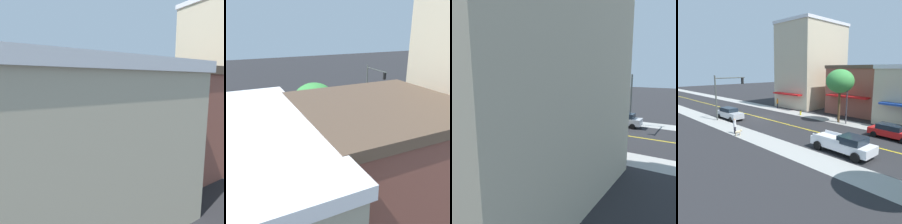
{
  "view_description": "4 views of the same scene",
  "coord_description": "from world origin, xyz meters",
  "views": [
    {
      "loc": [
        -25.53,
        21.66,
        6.73
      ],
      "look_at": [
        -0.84,
        6.1,
        2.31
      ],
      "focal_mm": 32.55,
      "sensor_mm": 36.0,
      "label": 1
    },
    {
      "loc": [
        -24.64,
        16.19,
        11.64
      ],
      "look_at": [
        0.22,
        4.45,
        1.67
      ],
      "focal_mm": 38.33,
      "sensor_mm": 36.0,
      "label": 2
    },
    {
      "loc": [
        -23.38,
        -10.98,
        6.81
      ],
      "look_at": [
        1.12,
        4.29,
        1.53
      ],
      "focal_mm": 37.37,
      "sensor_mm": 36.0,
      "label": 3
    },
    {
      "loc": [
        19.12,
        26.14,
        7.05
      ],
      "look_at": [
        0.95,
        7.23,
        1.97
      ],
      "focal_mm": 35.59,
      "sensor_mm": 36.0,
      "label": 4
    }
  ],
  "objects": [
    {
      "name": "ground_plane",
      "position": [
        0.0,
        0.0,
        0.0
      ],
      "size": [
        140.0,
        140.0,
        0.0
      ],
      "primitive_type": "plane",
      "color": "#262628"
    },
    {
      "name": "sidewalk_left",
      "position": [
        -6.22,
        0.0,
        0.0
      ],
      "size": [
        2.78,
        126.0,
        0.01
      ],
      "primitive_type": "cube",
      "color": "#9E9E99",
      "rests_on": "ground"
    },
    {
      "name": "sidewalk_right",
      "position": [
        6.22,
        0.0,
        0.0
      ],
      "size": [
        2.78,
        126.0,
        0.01
      ],
      "primitive_type": "cube",
      "color": "#9E9E99",
      "rests_on": "ground"
    },
    {
      "name": "road_centerline_stripe",
      "position": [
        0.0,
        0.0,
        0.0
      ],
      "size": [
        0.2,
        126.0,
        0.0
      ],
      "primitive_type": "cube",
      "color": "yellow",
      "rests_on": "ground"
    },
    {
      "name": "corner_shop_building",
      "position": [
        -14.15,
        8.58,
        3.84
      ],
      "size": [
        9.86,
        9.12,
        7.64
      ],
      "rotation": [
        0.0,
        0.0,
        -1.57
      ],
      "color": "#935142",
      "rests_on": "ground"
    },
    {
      "name": "street_tree_left_near",
      "position": [
        -5.87,
        9.6,
        5.47
      ],
      "size": [
        3.67,
        3.67,
        7.07
      ],
      "color": "brown",
      "rests_on": "ground"
    },
    {
      "name": "fire_hydrant",
      "position": [
        -5.62,
        2.78,
        0.39
      ],
      "size": [
        0.44,
        0.24,
        0.8
      ],
      "color": "yellow",
      "rests_on": "ground"
    },
    {
      "name": "parking_meter",
      "position": [
        -5.6,
        10.87,
        0.91
      ],
      "size": [
        0.12,
        0.18,
        1.38
      ],
      "color": "#4C4C51",
      "rests_on": "ground"
    },
    {
      "name": "traffic_light_mast",
      "position": [
        3.99,
        -2.84,
        4.18
      ],
      "size": [
        4.79,
        0.32,
        6.23
      ],
      "rotation": [
        0.0,
        0.0,
        3.14
      ],
      "color": "#474C47",
      "rests_on": "ground"
    },
    {
      "name": "street_lamp",
      "position": [
        -5.85,
        10.76,
        4.01
      ],
      "size": [
        0.7,
        0.36,
        6.49
      ],
      "color": "#38383D",
      "rests_on": "ground"
    },
    {
      "name": "silver_sedan_right_curb",
      "position": [
        3.81,
        -2.29,
        0.85
      ],
      "size": [
        2.03,
        4.83,
        1.63
      ],
      "rotation": [
        0.0,
        0.0,
        1.6
      ],
      "color": "#B7BABF",
      "rests_on": "ground"
    },
    {
      "name": "white_pickup_truck",
      "position": [
        3.45,
        16.41,
        0.86
      ],
      "size": [
        2.35,
        5.58,
        1.68
      ],
      "rotation": [
        0.0,
        0.0,
        1.54
      ],
      "color": "silver",
      "rests_on": "ground"
    },
    {
      "name": "pedestrian_white_shirt",
      "position": [
        7.07,
        4.77,
        0.92
      ],
      "size": [
        0.32,
        0.32,
        1.71
      ],
      "rotation": [
        0.0,
        0.0,
        5.92
      ],
      "color": "black",
      "rests_on": "ground"
    },
    {
      "name": "pedestrian_orange_shirt",
      "position": [
        -7.12,
        -4.52,
        0.99
      ],
      "size": [
        0.31,
        0.31,
        1.83
      ],
      "rotation": [
        0.0,
        0.0,
        0.92
      ],
      "color": "black",
      "rests_on": "ground"
    },
    {
      "name": "small_dog",
      "position": [
        7.19,
        5.7,
        0.42
      ],
      "size": [
        0.85,
        0.34,
        0.64
      ],
      "rotation": [
        0.0,
        0.0,
        3.09
      ],
      "color": "#C6B28C",
      "rests_on": "ground"
    }
  ]
}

